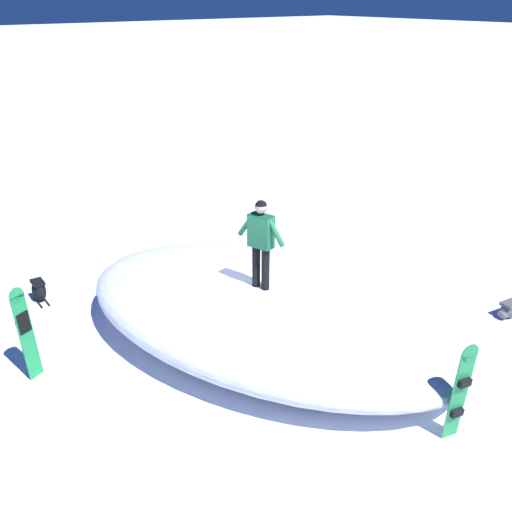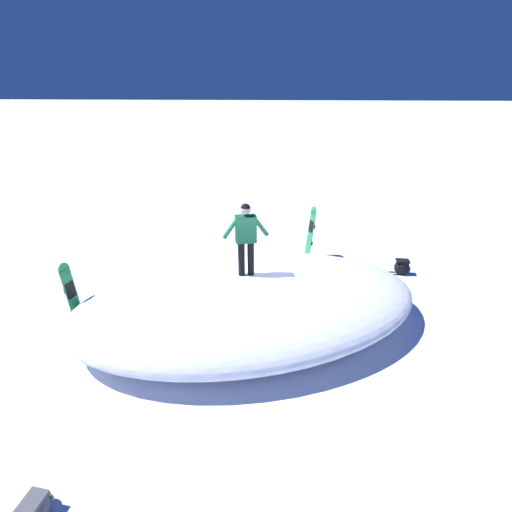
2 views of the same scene
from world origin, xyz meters
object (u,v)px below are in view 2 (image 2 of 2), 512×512
at_px(snowboard_primary_upright, 311,232).
at_px(backpack_far, 34,510).
at_px(backpack_near, 402,267).
at_px(snowboarder_standing, 246,234).
at_px(snowboard_secondary_upright, 72,297).

xyz_separation_m(snowboard_primary_upright, backpack_far, (3.84, 8.05, -0.67)).
bearing_deg(backpack_near, snowboard_primary_upright, -21.79).
distance_m(snowboarder_standing, backpack_near, 5.23).
height_order(snowboarder_standing, backpack_far, snowboarder_standing).
bearing_deg(backpack_near, backpack_far, 47.83).
xyz_separation_m(snowboarder_standing, backpack_near, (-4.16, -2.56, -1.88)).
distance_m(snowboard_secondary_upright, backpack_far, 4.15).
xyz_separation_m(backpack_near, backpack_far, (6.37, 7.04, -0.06)).
distance_m(snowboarder_standing, snowboard_primary_upright, 4.13).
height_order(snowboarder_standing, snowboard_secondary_upright, snowboarder_standing).
bearing_deg(snowboarder_standing, snowboard_secondary_upright, 9.95).
bearing_deg(snowboarder_standing, backpack_near, -148.36).
bearing_deg(backpack_far, backpack_near, -132.17).
bearing_deg(snowboarder_standing, snowboard_primary_upright, -114.51).
xyz_separation_m(snowboarder_standing, backpack_far, (2.21, 4.47, -1.94)).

